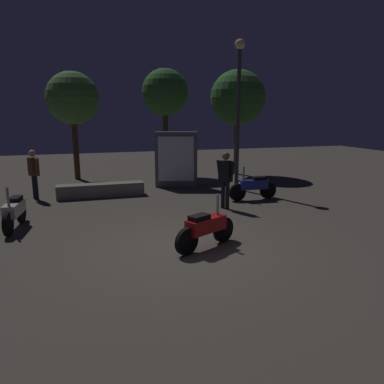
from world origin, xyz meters
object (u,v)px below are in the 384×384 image
at_px(motorcycle_blue_parked_right, 253,187).
at_px(streetlamp_near, 239,97).
at_px(person_rider_beside, 226,175).
at_px(person_bystander_far, 34,170).
at_px(motorcycle_white_parked_left, 14,211).
at_px(kiosk_billboard, 176,159).
at_px(motorcycle_red_foreground, 206,228).

height_order(motorcycle_blue_parked_right, streetlamp_near, streetlamp_near).
xyz_separation_m(person_rider_beside, person_bystander_far, (-5.52, 2.94, -0.04)).
xyz_separation_m(motorcycle_white_parked_left, person_bystander_far, (0.13, 3.24, 0.53)).
bearing_deg(person_bystander_far, motorcycle_white_parked_left, 60.38).
bearing_deg(person_bystander_far, kiosk_billboard, 161.32).
distance_m(motorcycle_white_parked_left, streetlamp_near, 8.18).
distance_m(person_rider_beside, kiosk_billboard, 3.73).
bearing_deg(person_rider_beside, streetlamp_near, -152.20).
distance_m(motorcycle_white_parked_left, person_bystander_far, 3.29).
xyz_separation_m(motorcycle_white_parked_left, streetlamp_near, (7.12, 2.80, 2.90)).
height_order(person_bystander_far, kiosk_billboard, kiosk_billboard).
distance_m(person_bystander_far, streetlamp_near, 7.39).
height_order(motorcycle_red_foreground, motorcycle_blue_parked_right, same).
bearing_deg(kiosk_billboard, motorcycle_white_parked_left, 56.42).
bearing_deg(motorcycle_blue_parked_right, kiosk_billboard, -57.71).
distance_m(person_bystander_far, kiosk_billboard, 5.05).
xyz_separation_m(motorcycle_red_foreground, motorcycle_white_parked_left, (-4.04, 2.62, 0.00)).
bearing_deg(motorcycle_white_parked_left, streetlamp_near, 118.44).
height_order(motorcycle_blue_parked_right, kiosk_billboard, kiosk_billboard).
height_order(motorcycle_blue_parked_right, person_rider_beside, person_rider_beside).
relative_size(motorcycle_white_parked_left, streetlamp_near, 0.31).
relative_size(motorcycle_white_parked_left, person_bystander_far, 1.02).
height_order(person_rider_beside, streetlamp_near, streetlamp_near).
distance_m(motorcycle_white_parked_left, person_rider_beside, 5.69).
distance_m(person_rider_beside, person_bystander_far, 6.25).
bearing_deg(motorcycle_red_foreground, motorcycle_white_parked_left, 120.16).
distance_m(motorcycle_red_foreground, person_rider_beside, 3.38).
relative_size(motorcycle_red_foreground, person_bystander_far, 0.94).
bearing_deg(kiosk_billboard, motorcycle_red_foreground, 99.12).
distance_m(motorcycle_white_parked_left, motorcycle_blue_parked_right, 7.04).
relative_size(streetlamp_near, kiosk_billboard, 2.52).
relative_size(person_rider_beside, streetlamp_near, 0.32).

